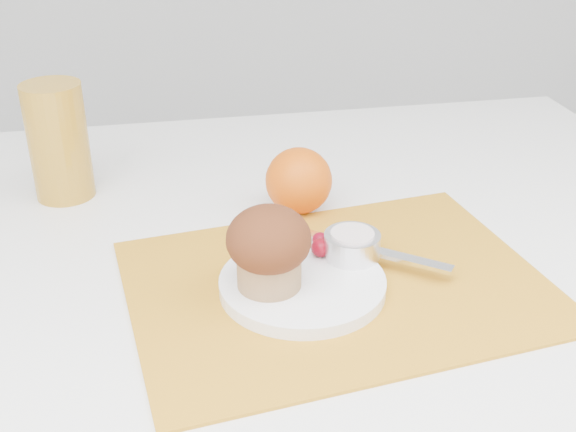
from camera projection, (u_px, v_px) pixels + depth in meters
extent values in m
cube|color=orange|center=(337.00, 284.00, 0.77)|extent=(0.47, 0.37, 0.00)
cylinder|color=white|center=(302.00, 284.00, 0.75)|extent=(0.18, 0.18, 0.01)
cylinder|color=silver|center=(352.00, 245.00, 0.79)|extent=(0.07, 0.07, 0.03)
cylinder|color=silver|center=(352.00, 235.00, 0.78)|extent=(0.06, 0.06, 0.01)
ellipsoid|color=#550210|center=(320.00, 240.00, 0.81)|extent=(0.02, 0.02, 0.02)
ellipsoid|color=#5C020D|center=(321.00, 248.00, 0.79)|extent=(0.02, 0.02, 0.02)
cube|color=silver|center=(370.00, 250.00, 0.80)|extent=(0.16, 0.13, 0.00)
sphere|color=#E45A08|center=(299.00, 181.00, 0.91)|extent=(0.08, 0.08, 0.08)
cylinder|color=#B88322|center=(58.00, 142.00, 0.93)|extent=(0.09, 0.09, 0.15)
cylinder|color=#A67D50|center=(269.00, 270.00, 0.73)|extent=(0.07, 0.07, 0.03)
ellipsoid|color=#341409|center=(269.00, 239.00, 0.72)|extent=(0.09, 0.09, 0.07)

